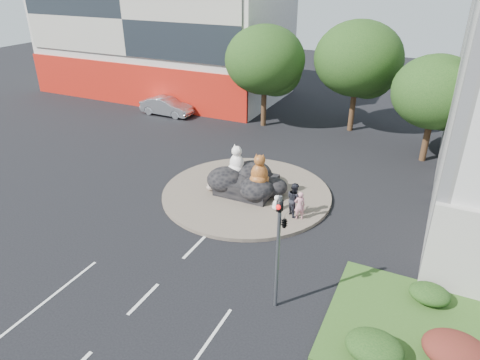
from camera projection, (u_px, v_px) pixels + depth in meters
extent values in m
plane|color=black|center=(144.00, 299.00, 17.50)|extent=(120.00, 120.00, 0.00)
cylinder|color=brown|center=(247.00, 193.00, 25.52)|extent=(10.00, 10.00, 0.20)
cube|color=beige|center=(163.00, 34.00, 44.40)|extent=(25.00, 12.00, 12.00)
cube|color=#B31C10|center=(130.00, 85.00, 41.31)|extent=(25.00, 0.30, 4.00)
cube|color=#B2AD9E|center=(122.00, 19.00, 38.59)|extent=(24.00, 0.15, 6.50)
cube|color=#2E4F1A|center=(469.00, 347.00, 15.23)|extent=(10.00, 6.00, 0.12)
cylinder|color=#382314|center=(264.00, 104.00, 35.96)|extent=(0.44, 0.44, 3.74)
ellipsoid|color=#153511|center=(265.00, 60.00, 34.33)|extent=(6.46, 6.46, 5.49)
sphere|color=#153511|center=(276.00, 70.00, 34.80)|extent=(4.25, 4.25, 4.25)
sphere|color=#153511|center=(255.00, 67.00, 34.63)|extent=(3.74, 3.74, 3.74)
cylinder|color=#382314|center=(352.00, 107.00, 34.80)|extent=(0.44, 0.44, 3.96)
ellipsoid|color=#153511|center=(358.00, 59.00, 33.08)|extent=(6.84, 6.84, 5.81)
sphere|color=#153511|center=(369.00, 70.00, 33.57)|extent=(4.50, 4.50, 4.50)
sphere|color=#153511|center=(348.00, 67.00, 33.39)|extent=(3.96, 3.96, 3.96)
cylinder|color=#382314|center=(426.00, 138.00, 29.39)|extent=(0.44, 0.44, 3.30)
ellipsoid|color=#153511|center=(436.00, 92.00, 27.95)|extent=(5.70, 5.70, 4.84)
sphere|color=#153511|center=(447.00, 103.00, 28.38)|extent=(3.75, 3.75, 3.75)
sphere|color=#153511|center=(423.00, 100.00, 28.22)|extent=(3.30, 3.30, 3.30)
ellipsoid|color=#153511|center=(374.00, 347.00, 14.56)|extent=(2.00, 1.60, 0.90)
ellipsoid|color=#532316|center=(456.00, 351.00, 14.37)|extent=(2.20, 1.76, 0.99)
ellipsoid|color=#153511|center=(430.00, 294.00, 17.08)|extent=(1.60, 1.28, 0.72)
cylinder|color=#595B60|center=(278.00, 255.00, 16.06)|extent=(0.14, 0.14, 5.00)
imported|color=black|center=(280.00, 216.00, 15.30)|extent=(0.21, 0.26, 1.30)
imported|color=black|center=(284.00, 222.00, 15.31)|extent=(0.26, 1.24, 0.50)
sphere|color=red|center=(278.00, 207.00, 14.95)|extent=(0.18, 0.18, 0.18)
imported|color=#CF8691|center=(300.00, 206.00, 22.38)|extent=(0.69, 0.61, 1.59)
imported|color=black|center=(294.00, 199.00, 22.70)|extent=(1.16, 1.15, 1.88)
imported|color=#B5B8BD|center=(167.00, 106.00, 38.99)|extent=(4.95, 1.75, 1.63)
cylinder|color=black|center=(361.00, 349.00, 14.67)|extent=(0.63, 0.63, 0.62)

